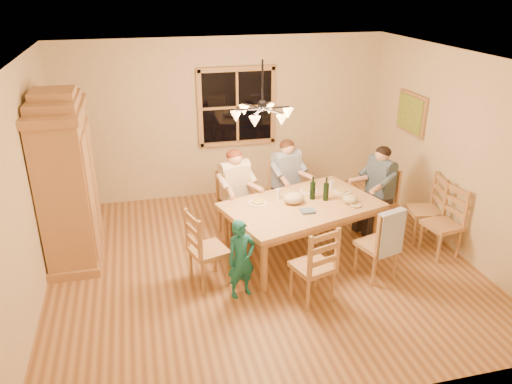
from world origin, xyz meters
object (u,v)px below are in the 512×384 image
object	(u,v)px
chair_near_right	(376,255)
chair_end_right	(376,212)
child	(241,259)
adult_woman	(235,182)
chair_far_right	(286,203)
chair_spare_front	(440,235)
chair_end_left	(209,261)
wine_bottle_a	(313,188)
adult_plaid_man	(287,171)
chair_near_left	(312,277)
chair_far_left	(236,216)
wine_bottle_b	(326,189)
dining_table	(302,210)
armoire	(68,184)
chair_spare_back	(423,220)
chandelier	(262,113)
adult_slate_man	(380,179)

from	to	relation	value
chair_near_right	chair_end_right	size ratio (longest dim) A/B	1.00
child	adult_woman	bearing A→B (deg)	64.80
chair_far_right	chair_spare_front	xyz separation A→B (m)	(1.76, -1.50, 0.00)
chair_near_right	chair_end_left	xyz separation A→B (m)	(-2.09, 0.36, 0.00)
chair_end_left	wine_bottle_a	size ratio (longest dim) A/B	3.00
chair_end_left	adult_plaid_man	size ratio (longest dim) A/B	1.13
chair_near_left	wine_bottle_a	bearing A→B (deg)	54.54
chair_far_left	wine_bottle_b	bearing A→B (deg)	130.28
adult_plaid_man	wine_bottle_a	bearing A→B (deg)	79.03
dining_table	chair_end_left	bearing A→B (deg)	-163.30
armoire	chair_spare_front	distance (m)	5.07
adult_woman	chair_spare_back	bearing A→B (deg)	146.52
chandelier	dining_table	bearing A→B (deg)	12.19
chandelier	armoire	distance (m)	2.76
chair_near_left	chair_end_left	bearing A→B (deg)	133.26
wine_bottle_a	wine_bottle_b	xyz separation A→B (m)	(0.16, -0.08, 0.00)
wine_bottle_a	child	xyz separation A→B (m)	(-1.19, -0.89, -0.43)
adult_woman	wine_bottle_a	size ratio (longest dim) A/B	2.65
armoire	chair_far_right	size ratio (longest dim) A/B	2.32
wine_bottle_b	chair_spare_front	xyz separation A→B (m)	(1.51, -0.52, -0.62)
wine_bottle_b	child	world-z (taller)	wine_bottle_b
chair_end_left	armoire	bearing A→B (deg)	-140.50
chandelier	adult_plaid_man	distance (m)	1.82
wine_bottle_b	adult_woman	bearing A→B (deg)	146.98
dining_table	wine_bottle_b	world-z (taller)	wine_bottle_b
dining_table	adult_plaid_man	xyz separation A→B (m)	(0.10, 1.02, 0.18)
adult_plaid_man	chair_near_left	bearing A→B (deg)	64.80
chair_near_right	adult_woman	bearing A→B (deg)	117.90
chandelier	chair_far_right	world-z (taller)	chandelier
chandelier	dining_table	xyz separation A→B (m)	(0.59, 0.13, -1.41)
chair_end_left	adult_woman	world-z (taller)	adult_woman
wine_bottle_b	chair_spare_front	bearing A→B (deg)	-19.10
child	chair_near_left	bearing A→B (deg)	-35.92
adult_slate_man	chair_far_right	bearing A→B (deg)	46.64
dining_table	chair_near_right	size ratio (longest dim) A/B	2.30
chair_near_left	chandelier	bearing A→B (deg)	95.55
wine_bottle_a	chandelier	bearing A→B (deg)	-162.12
armoire	chair_near_left	size ratio (longest dim) A/B	2.32
chair_near_left	wine_bottle_a	xyz separation A→B (m)	(0.40, 1.18, 0.62)
armoire	chair_far_left	xyz separation A→B (m)	(2.25, 0.05, -0.75)
chair_spare_back	dining_table	bearing A→B (deg)	99.27
chair_far_right	wine_bottle_b	size ratio (longest dim) A/B	3.00
adult_woman	adult_slate_man	size ratio (longest dim) A/B	1.00
chair_near_left	chair_near_right	bearing A→B (deg)	0.00
chair_far_left	chair_far_right	distance (m)	0.89
chair_near_right	child	bearing A→B (deg)	163.38
chandelier	chair_near_left	world-z (taller)	chandelier
chair_far_left	chair_far_right	xyz separation A→B (m)	(0.86, 0.26, 0.00)
chair_near_right	chair_spare_front	size ratio (longest dim) A/B	1.00
armoire	wine_bottle_a	bearing A→B (deg)	-10.49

